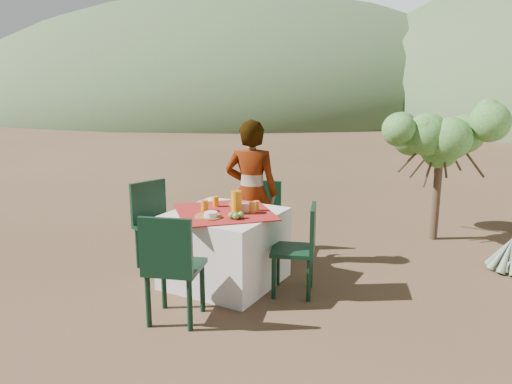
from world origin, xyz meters
TOP-DOWN VIEW (x-y plane):
  - ground at (0.00, 0.00)m, footprint 160.00×160.00m
  - table at (-0.53, -0.00)m, footprint 1.30×1.30m
  - chair_far at (-0.63, 1.02)m, footprint 0.49×0.49m
  - chair_near at (-0.43, -0.98)m, footprint 0.57×0.57m
  - chair_left at (-1.45, 0.02)m, footprint 0.55×0.55m
  - chair_right at (0.27, 0.12)m, footprint 0.53×0.53m
  - person at (-0.58, 0.64)m, footprint 0.69×0.55m
  - shrub_tree at (1.16, 2.61)m, footprint 1.36×1.33m
  - agave at (2.06, 1.81)m, footprint 0.54×0.53m
  - hill_near_left at (-18.00, 30.00)m, footprint 40.00×40.00m
  - hill_far_center at (-4.00, 52.00)m, footprint 60.00×60.00m
  - plate_far at (-0.52, 0.31)m, footprint 0.26×0.26m
  - plate_near at (-0.55, -0.26)m, footprint 0.25×0.25m
  - glass_far at (-0.71, 0.12)m, footprint 0.07×0.07m
  - glass_near at (-0.70, -0.10)m, footprint 0.07×0.07m
  - juice_pitcher at (-0.37, -0.01)m, footprint 0.10×0.10m
  - bowl_plate at (-0.50, -0.27)m, footprint 0.21×0.21m
  - white_bowl at (-0.50, -0.27)m, footprint 0.13×0.13m
  - jar_left at (-0.25, 0.09)m, footprint 0.07×0.07m
  - jar_right at (-0.25, 0.18)m, footprint 0.06×0.06m
  - napkin_holder at (-0.32, 0.08)m, footprint 0.08×0.05m
  - fruit_cluster at (-0.28, -0.18)m, footprint 0.14×0.13m

SIDE VIEW (x-z plane):
  - ground at x=0.00m, z-range 0.00..0.00m
  - hill_near_left at x=-18.00m, z-range -8.00..8.00m
  - hill_far_center at x=-4.00m, z-range -12.00..12.00m
  - agave at x=2.06m, z-range -0.09..0.47m
  - table at x=-0.53m, z-range 0.00..0.76m
  - chair_far at x=-0.63m, z-range 0.05..0.92m
  - chair_right at x=0.27m, z-range 0.05..0.94m
  - chair_left at x=-1.45m, z-range 0.05..1.01m
  - chair_near at x=-0.43m, z-range 0.05..1.03m
  - bowl_plate at x=-0.50m, z-range 0.76..0.77m
  - plate_far at x=-0.52m, z-range 0.76..0.78m
  - plate_near at x=-0.55m, z-range 0.76..0.78m
  - fruit_cluster at x=-0.28m, z-range 0.76..0.83m
  - white_bowl at x=-0.50m, z-range 0.77..0.82m
  - napkin_holder at x=-0.32m, z-range 0.76..0.85m
  - jar_right at x=-0.25m, z-range 0.76..0.86m
  - jar_left at x=-0.25m, z-range 0.76..0.87m
  - glass_far at x=-0.71m, z-range 0.76..0.87m
  - glass_near at x=-0.70m, z-range 0.76..0.88m
  - person at x=-0.58m, z-range 0.00..1.64m
  - juice_pitcher at x=-0.37m, z-range 0.76..0.99m
  - shrub_tree at x=1.16m, z-range 0.46..2.06m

